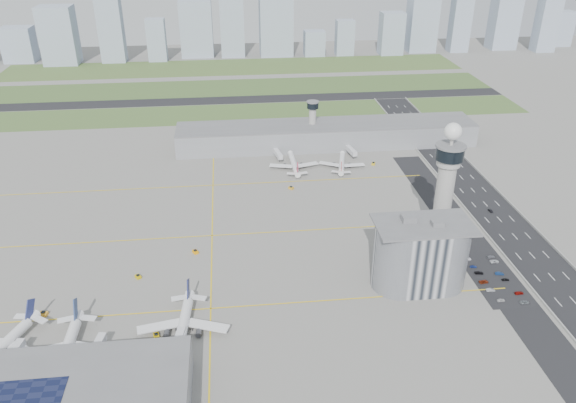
{
  "coord_description": "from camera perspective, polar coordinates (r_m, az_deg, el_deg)",
  "views": [
    {
      "loc": [
        -28.37,
        -221.17,
        149.21
      ],
      "look_at": [
        0.0,
        35.0,
        15.0
      ],
      "focal_mm": 35.0,
      "sensor_mm": 36.0,
      "label": 1
    }
  ],
  "objects": [
    {
      "name": "car_lot_0",
      "position": [
        260.76,
        20.81,
        -9.35
      ],
      "size": [
        3.44,
        1.52,
        1.15
      ],
      "primitive_type": "imported",
      "rotation": [
        0.0,
        0.0,
        1.62
      ],
      "color": "silver",
      "rests_on": "ground"
    },
    {
      "name": "car_lot_5",
      "position": [
        283.66,
        17.74,
        -5.57
      ],
      "size": [
        3.81,
        1.53,
        1.23
      ],
      "primitive_type": "imported",
      "rotation": [
        0.0,
        0.0,
        1.51
      ],
      "color": "white",
      "rests_on": "ground"
    },
    {
      "name": "tug_5",
      "position": [
        374.48,
        8.67,
        3.85
      ],
      "size": [
        3.2,
        3.69,
        1.8
      ],
      "primitive_type": null,
      "rotation": [
        0.0,
        0.0,
        2.73
      ],
      "color": "gold",
      "rests_on": "ground"
    },
    {
      "name": "parking_lot",
      "position": [
        274.7,
        20.12,
        -7.31
      ],
      "size": [
        20.0,
        44.0,
        0.1
      ],
      "primitive_type": "cube",
      "color": "black",
      "rests_on": "ground"
    },
    {
      "name": "airplane_far_b",
      "position": [
        367.13,
        5.5,
        4.24
      ],
      "size": [
        37.01,
        41.01,
        9.88
      ],
      "primitive_type": null,
      "rotation": [
        0.0,
        0.0,
        1.35
      ],
      "color": "white",
      "rests_on": "ground"
    },
    {
      "name": "car_lot_7",
      "position": [
        268.05,
        22.42,
        -8.58
      ],
      "size": [
        4.14,
        2.03,
        1.16
      ],
      "primitive_type": "imported",
      "rotation": [
        0.0,
        0.0,
        1.67
      ],
      "color": "maroon",
      "rests_on": "ground"
    },
    {
      "name": "skyline_bldg_10",
      "position": [
        666.69,
        2.68,
        15.77
      ],
      "size": [
        23.01,
        18.41,
        27.75
      ],
      "primitive_type": "cube",
      "color": "#9EADC1",
      "rests_on": "ground"
    },
    {
      "name": "terminal_pier",
      "position": [
        401.16,
        3.93,
        6.82
      ],
      "size": [
        210.0,
        32.0,
        15.8
      ],
      "color": "gray",
      "rests_on": "ground"
    },
    {
      "name": "tug_3",
      "position": [
        279.02,
        -9.4,
        -5.03
      ],
      "size": [
        3.27,
        3.66,
        1.77
      ],
      "primitive_type": null,
      "rotation": [
        0.0,
        0.0,
        0.49
      ],
      "color": "#FD9A04",
      "rests_on": "ground"
    },
    {
      "name": "tug_0",
      "position": [
        257.32,
        -23.6,
        -10.38
      ],
      "size": [
        3.71,
        2.94,
        1.91
      ],
      "primitive_type": null,
      "rotation": [
        0.0,
        0.0,
        -1.8
      ],
      "color": "#F6A828",
      "rests_on": "ground"
    },
    {
      "name": "skyline_bldg_12",
      "position": [
        681.81,
        10.46,
        16.45
      ],
      "size": [
        26.14,
        20.92,
        46.89
      ],
      "primitive_type": "cube",
      "color": "#9EADC1",
      "rests_on": "ground"
    },
    {
      "name": "runway",
      "position": [
        505.74,
        -5.17,
        10.24
      ],
      "size": [
        480.0,
        22.0,
        0.1
      ],
      "primitive_type": "cube",
      "color": "black",
      "rests_on": "ground"
    },
    {
      "name": "tug_2",
      "position": [
        266.87,
        -15.0,
        -7.35
      ],
      "size": [
        3.31,
        3.55,
        1.7
      ],
      "primitive_type": null,
      "rotation": [
        0.0,
        0.0,
        0.6
      ],
      "color": "#CDAB08",
      "rests_on": "ground"
    },
    {
      "name": "landside_road",
      "position": [
        284.35,
        19.5,
        -5.92
      ],
      "size": [
        18.0,
        260.0,
        0.08
      ],
      "primitive_type": "cube",
      "color": "black",
      "rests_on": "ground"
    },
    {
      "name": "jet_bridge_far_1",
      "position": [
        390.65,
        6.05,
        5.35
      ],
      "size": [
        5.39,
        14.31,
        5.7
      ],
      "primitive_type": null,
      "rotation": [
        0.0,
        0.0,
        -1.4
      ],
      "color": "silver",
      "rests_on": "ground"
    },
    {
      "name": "car_hw_4",
      "position": [
        451.51,
        11.89,
        7.7
      ],
      "size": [
        1.75,
        3.75,
        1.24
      ],
      "primitive_type": "imported",
      "rotation": [
        0.0,
        0.0,
        -0.08
      ],
      "color": "gray",
      "rests_on": "ground"
    },
    {
      "name": "car_lot_10",
      "position": [
        285.97,
        20.23,
        -5.72
      ],
      "size": [
        4.33,
        2.07,
        1.19
      ],
      "primitive_type": "imported",
      "rotation": [
        0.0,
        0.0,
        1.55
      ],
      "color": "silver",
      "rests_on": "ground"
    },
    {
      "name": "jet_bridge_near_1",
      "position": [
        223.74,
        -19.47,
        -15.31
      ],
      "size": [
        5.39,
        14.31,
        5.7
      ],
      "primitive_type": null,
      "rotation": [
        0.0,
        0.0,
        1.4
      ],
      "color": "silver",
      "rests_on": "ground"
    },
    {
      "name": "airplane_near_b",
      "position": [
        228.83,
        -21.78,
        -13.55
      ],
      "size": [
        38.17,
        44.8,
        12.47
      ],
      "primitive_type": null,
      "rotation": [
        0.0,
        0.0,
        -1.58
      ],
      "color": "white",
      "rests_on": "ground"
    },
    {
      "name": "car_lot_11",
      "position": [
        288.94,
        19.93,
        -5.3
      ],
      "size": [
        4.28,
        2.26,
        1.18
      ],
      "primitive_type": "imported",
      "rotation": [
        0.0,
        0.0,
        1.72
      ],
      "color": "slate",
      "rests_on": "ground"
    },
    {
      "name": "skyline_bldg_4",
      "position": [
        670.93,
        -22.26,
        15.35
      ],
      "size": [
        35.81,
        28.65,
        60.36
      ],
      "primitive_type": "cube",
      "color": "#9EADC1",
      "rests_on": "ground"
    },
    {
      "name": "skyline_bldg_5",
      "position": [
        662.49,
        -17.53,
        16.24
      ],
      "size": [
        25.49,
        20.39,
        66.89
      ],
      "primitive_type": "cube",
      "color": "#9EADC1",
      "rests_on": "ground"
    },
    {
      "name": "tug_4",
      "position": [
        337.26,
        0.31,
        1.41
      ],
      "size": [
        3.55,
        3.63,
        1.75
      ],
      "primitive_type": null,
      "rotation": [
        0.0,
        0.0,
        -2.41
      ],
      "color": "gold",
      "rests_on": "ground"
    },
    {
      "name": "car_lot_3",
      "position": [
        275.24,
        18.84,
        -6.87
      ],
      "size": [
        4.13,
        2.03,
        1.16
      ],
      "primitive_type": "imported",
      "rotation": [
        0.0,
        0.0,
        1.47
      ],
      "color": "black",
      "rests_on": "ground"
    },
    {
      "name": "tug_1",
      "position": [
        232.04,
        -13.24,
        -13.11
      ],
      "size": [
        2.8,
        3.55,
        1.84
      ],
      "primitive_type": null,
      "rotation": [
        0.0,
        0.0,
        -2.92
      ],
      "color": "#DAAA00",
      "rests_on": "ground"
    },
    {
      "name": "ground",
      "position": [
        268.3,
        0.83,
        -6.28
      ],
      "size": [
        1000.0,
        1000.0,
        0.0
      ],
      "primitive_type": "plane",
      "color": "gray"
    },
    {
      "name": "skyline_bldg_8",
      "position": [
        661.59,
        -5.74,
        18.03
      ],
      "size": [
        26.33,
        21.06,
        83.39
      ],
      "primitive_type": "cube",
      "color": "#9EADC1",
      "rests_on": "ground"
    },
    {
      "name": "car_lot_6",
      "position": [
        263.24,
        22.91,
        -9.41
      ],
      "size": [
        4.04,
        1.91,
        1.11
      ],
      "primitive_type": "imported",
      "rotation": [
        0.0,
        0.0,
        1.59
      ],
      "color": "gray",
      "rests_on": "ground"
    },
    {
      "name": "jet_bridge_near_0",
      "position": [
        232.89,
        -26.9,
        -15.08
      ],
      "size": [
        5.39,
        14.31,
        5.7
      ],
      "primitive_type": null,
      "rotation": [
        0.0,
        0.0,
        1.4
      ],
      "color": "silver",
      "rests_on": "ground"
    },
    {
      "name": "car_lot_8",
      "position": [
        274.66,
        21.22,
        -7.4
      ],
      "size": [
        3.37,
        1.5,
        1.13
      ],
      "primitive_type": "imported",
      "rotation": [
        0.0,
        0.0,
        1.52
      ],
      "color": "black",
      "rests_on": "ground"
    },
    {
      "name": "car_hw_2",
      "position": [
        400.09,
        16.14,
        4.59
      ],
      "size": [
        2.27,
        4.69,
        1.29
      ],
      "primitive_type": "imported",
      "rotation": [
        0.0,
        0.0,
        0.03
      ],
      "color": "#224E82",
      "rests_on": "ground"
    },
    {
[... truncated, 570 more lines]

